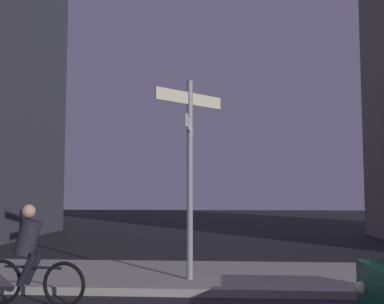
% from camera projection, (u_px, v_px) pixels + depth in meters
% --- Properties ---
extents(sidewalk_kerb, '(40.00, 3.17, 0.14)m').
position_uv_depth(sidewalk_kerb, '(175.00, 276.00, 9.51)').
color(sidewalk_kerb, '#9E9991').
rests_on(sidewalk_kerb, ground_plane).
extents(signpost, '(1.21, 1.65, 3.86)m').
position_uv_depth(signpost, '(190.00, 158.00, 8.99)').
color(signpost, gray).
rests_on(signpost, sidewalk_kerb).
extents(cyclist, '(1.81, 0.38, 1.61)m').
position_uv_depth(cyclist, '(30.00, 258.00, 7.38)').
color(cyclist, black).
rests_on(cyclist, ground_plane).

